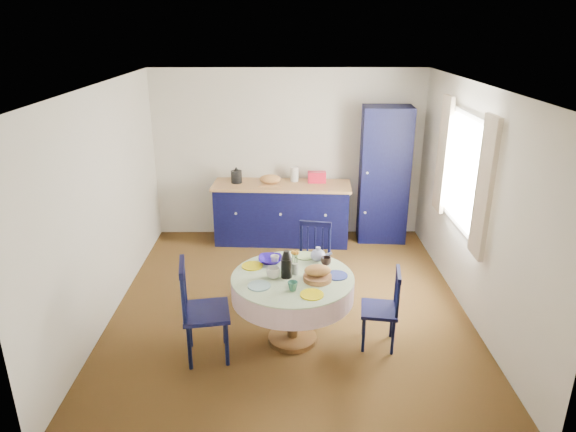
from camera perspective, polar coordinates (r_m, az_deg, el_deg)
name	(u,v)px	position (r m, az deg, el deg)	size (l,w,h in m)	color
floor	(290,305)	(6.08, 0.20, -9.87)	(4.50, 4.50, 0.00)	black
ceiling	(290,86)	(5.26, 0.24, 14.26)	(4.50, 4.50, 0.00)	white
wall_back	(288,154)	(7.70, 0.04, 6.87)	(4.00, 0.02, 2.50)	silver
wall_left	(105,205)	(5.88, -19.69, 1.20)	(0.02, 4.50, 2.50)	silver
wall_right	(474,204)	(5.91, 19.99, 1.28)	(0.02, 4.50, 2.50)	silver
window	(464,172)	(6.09, 18.96, 4.66)	(0.10, 1.74, 1.45)	white
kitchen_counter	(282,212)	(7.60, -0.71, 0.46)	(2.04, 0.75, 1.13)	black
pantry_cabinet	(384,175)	(7.67, 10.61, 4.50)	(0.73, 0.54, 2.00)	black
dining_table	(293,287)	(5.16, 0.61, -7.90)	(1.22, 1.22, 1.02)	brown
chair_left	(201,310)	(5.05, -9.60, -10.26)	(0.50, 0.52, 1.02)	black
chair_far	(313,262)	(6.01, 2.79, -5.15)	(0.49, 0.47, 0.93)	black
chair_right	(383,308)	(5.28, 10.52, -10.02)	(0.41, 0.43, 0.84)	black
mug_a	(273,273)	(5.06, -1.64, -6.32)	(0.14, 0.14, 0.11)	silver
mug_b	(293,286)	(4.84, 0.53, -7.80)	(0.10, 0.10, 0.09)	#317262
mug_c	(326,261)	(5.34, 4.24, -5.01)	(0.11, 0.11, 0.09)	black
mug_d	(275,260)	(5.36, -1.47, -4.86)	(0.09, 0.09, 0.08)	silver
cobalt_bowl	(270,260)	(5.38, -1.97, -4.88)	(0.25, 0.25, 0.06)	#1C0B7E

